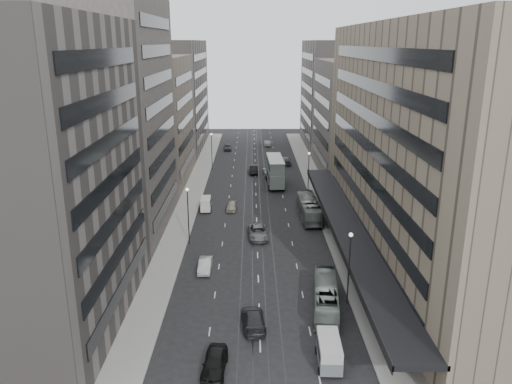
{
  "coord_description": "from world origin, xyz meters",
  "views": [
    {
      "loc": [
        -0.74,
        -53.96,
        27.63
      ],
      "look_at": [
        -0.16,
        16.05,
        6.49
      ],
      "focal_mm": 35.0,
      "sensor_mm": 36.0,
      "label": 1
    }
  ],
  "objects_px": {
    "bus_near": "(326,296)",
    "panel_van": "(206,204)",
    "double_decker": "(275,171)",
    "sedan_1": "(205,265)",
    "sedan_2": "(258,232)",
    "vw_microbus": "(329,350)",
    "pedestrian": "(383,300)",
    "bus_far": "(309,208)",
    "sedan_0": "(215,363)"
  },
  "relations": [
    {
      "from": "sedan_2",
      "to": "bus_far",
      "type": "bearing_deg",
      "value": 42.23
    },
    {
      "from": "double_decker",
      "to": "sedan_0",
      "type": "relative_size",
      "value": 2.09
    },
    {
      "from": "vw_microbus",
      "to": "pedestrian",
      "type": "bearing_deg",
      "value": 54.97
    },
    {
      "from": "bus_near",
      "to": "vw_microbus",
      "type": "xyz_separation_m",
      "value": [
        -1.07,
        -9.63,
        -0.09
      ]
    },
    {
      "from": "bus_near",
      "to": "sedan_0",
      "type": "bearing_deg",
      "value": 50.36
    },
    {
      "from": "sedan_1",
      "to": "sedan_2",
      "type": "distance_m",
      "value": 12.93
    },
    {
      "from": "bus_far",
      "to": "double_decker",
      "type": "xyz_separation_m",
      "value": [
        -4.63,
        19.22,
        1.38
      ]
    },
    {
      "from": "pedestrian",
      "to": "bus_far",
      "type": "bearing_deg",
      "value": -118.79
    },
    {
      "from": "vw_microbus",
      "to": "panel_van",
      "type": "height_order",
      "value": "vw_microbus"
    },
    {
      "from": "bus_near",
      "to": "panel_van",
      "type": "distance_m",
      "value": 36.25
    },
    {
      "from": "double_decker",
      "to": "sedan_1",
      "type": "bearing_deg",
      "value": -107.48
    },
    {
      "from": "bus_near",
      "to": "sedan_0",
      "type": "relative_size",
      "value": 2.12
    },
    {
      "from": "double_decker",
      "to": "sedan_1",
      "type": "relative_size",
      "value": 2.32
    },
    {
      "from": "panel_van",
      "to": "sedan_0",
      "type": "distance_m",
      "value": 43.45
    },
    {
      "from": "bus_far",
      "to": "pedestrian",
      "type": "distance_m",
      "value": 29.64
    },
    {
      "from": "sedan_2",
      "to": "pedestrian",
      "type": "distance_m",
      "value": 24.49
    },
    {
      "from": "double_decker",
      "to": "vw_microbus",
      "type": "distance_m",
      "value": 57.95
    },
    {
      "from": "panel_van",
      "to": "sedan_1",
      "type": "bearing_deg",
      "value": -87.29
    },
    {
      "from": "sedan_1",
      "to": "bus_far",
      "type": "bearing_deg",
      "value": 52.64
    },
    {
      "from": "bus_near",
      "to": "sedan_1",
      "type": "xyz_separation_m",
      "value": [
        -13.8,
        9.47,
        -0.74
      ]
    },
    {
      "from": "panel_van",
      "to": "vw_microbus",
      "type": "bearing_deg",
      "value": -72.93
    },
    {
      "from": "sedan_1",
      "to": "double_decker",
      "type": "bearing_deg",
      "value": 75.22
    },
    {
      "from": "sedan_0",
      "to": "pedestrian",
      "type": "height_order",
      "value": "pedestrian"
    },
    {
      "from": "bus_near",
      "to": "sedan_2",
      "type": "distance_m",
      "value": 21.64
    },
    {
      "from": "vw_microbus",
      "to": "sedan_2",
      "type": "relative_size",
      "value": 0.79
    },
    {
      "from": "vw_microbus",
      "to": "pedestrian",
      "type": "xyz_separation_m",
      "value": [
        7.18,
        9.42,
        -0.29
      ]
    },
    {
      "from": "vw_microbus",
      "to": "sedan_1",
      "type": "bearing_deg",
      "value": 125.99
    },
    {
      "from": "bus_far",
      "to": "panel_van",
      "type": "distance_m",
      "value": 17.48
    },
    {
      "from": "sedan_2",
      "to": "sedan_0",
      "type": "bearing_deg",
      "value": -101.17
    },
    {
      "from": "sedan_0",
      "to": "sedan_2",
      "type": "bearing_deg",
      "value": 86.42
    },
    {
      "from": "bus_near",
      "to": "vw_microbus",
      "type": "bearing_deg",
      "value": 90.68
    },
    {
      "from": "bus_far",
      "to": "panel_van",
      "type": "xyz_separation_m",
      "value": [
        -17.09,
        3.62,
        -0.41
      ]
    },
    {
      "from": "sedan_0",
      "to": "sedan_2",
      "type": "height_order",
      "value": "sedan_0"
    },
    {
      "from": "vw_microbus",
      "to": "sedan_1",
      "type": "relative_size",
      "value": 1.04
    },
    {
      "from": "bus_near",
      "to": "sedan_2",
      "type": "bearing_deg",
      "value": -64.14
    },
    {
      "from": "sedan_1",
      "to": "pedestrian",
      "type": "distance_m",
      "value": 22.14
    },
    {
      "from": "sedan_1",
      "to": "sedan_2",
      "type": "relative_size",
      "value": 0.75
    },
    {
      "from": "sedan_1",
      "to": "vw_microbus",
      "type": "bearing_deg",
      "value": -55.91
    },
    {
      "from": "panel_van",
      "to": "sedan_1",
      "type": "xyz_separation_m",
      "value": [
        1.93,
        -23.19,
        -0.52
      ]
    },
    {
      "from": "pedestrian",
      "to": "bus_near",
      "type": "bearing_deg",
      "value": -40.06
    },
    {
      "from": "double_decker",
      "to": "sedan_2",
      "type": "relative_size",
      "value": 1.75
    },
    {
      "from": "bus_near",
      "to": "pedestrian",
      "type": "relative_size",
      "value": 5.61
    },
    {
      "from": "panel_van",
      "to": "sedan_2",
      "type": "distance_m",
      "value": 15.0
    },
    {
      "from": "pedestrian",
      "to": "panel_van",
      "type": "bearing_deg",
      "value": -94.41
    },
    {
      "from": "panel_van",
      "to": "pedestrian",
      "type": "relative_size",
      "value": 1.95
    },
    {
      "from": "sedan_0",
      "to": "pedestrian",
      "type": "relative_size",
      "value": 2.65
    },
    {
      "from": "bus_far",
      "to": "vw_microbus",
      "type": "height_order",
      "value": "bus_far"
    },
    {
      "from": "vw_microbus",
      "to": "panel_van",
      "type": "distance_m",
      "value": 44.76
    },
    {
      "from": "bus_far",
      "to": "double_decker",
      "type": "bearing_deg",
      "value": -77.93
    },
    {
      "from": "panel_van",
      "to": "pedestrian",
      "type": "distance_m",
      "value": 39.47
    }
  ]
}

